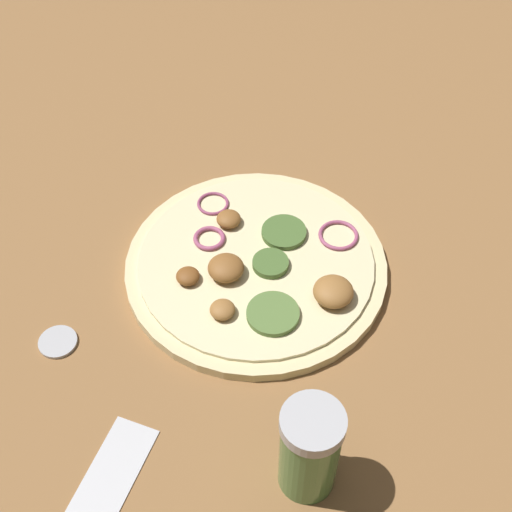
# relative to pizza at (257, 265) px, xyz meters

# --- Properties ---
(ground_plane) EXTENTS (3.00, 3.00, 0.00)m
(ground_plane) POSITION_rel_pizza_xyz_m (0.00, 0.00, -0.01)
(ground_plane) COLOR olive
(pizza) EXTENTS (0.27, 0.27, 0.04)m
(pizza) POSITION_rel_pizza_xyz_m (0.00, 0.00, 0.00)
(pizza) COLOR beige
(pizza) RESTS_ON ground_plane
(spice_jar) EXTENTS (0.05, 0.05, 0.10)m
(spice_jar) POSITION_rel_pizza_xyz_m (-0.22, -0.05, 0.04)
(spice_jar) COLOR #4C7F42
(spice_jar) RESTS_ON ground_plane
(loose_cap) EXTENTS (0.04, 0.04, 0.01)m
(loose_cap) POSITION_rel_pizza_xyz_m (-0.09, 0.19, -0.01)
(loose_cap) COLOR #B2B2B7
(loose_cap) RESTS_ON ground_plane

